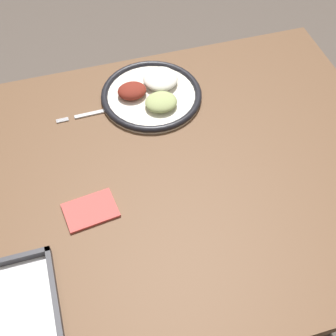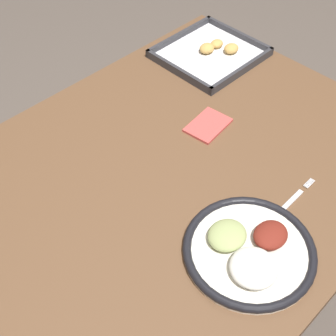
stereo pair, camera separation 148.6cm
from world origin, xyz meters
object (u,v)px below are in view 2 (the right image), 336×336
object	(u,v)px
fork	(289,203)
napkin	(208,125)
baking_tray	(211,53)
dinner_plate	(249,250)

from	to	relation	value
fork	napkin	size ratio (longest dim) A/B	1.40
baking_tray	napkin	xyz separation A→B (m)	(-0.27, -0.23, -0.01)
baking_tray	napkin	world-z (taller)	baking_tray
fork	napkin	xyz separation A→B (m)	(0.07, 0.33, 0.00)
dinner_plate	fork	bearing A→B (deg)	6.12
fork	dinner_plate	bearing A→B (deg)	-174.95
fork	baking_tray	world-z (taller)	baking_tray
dinner_plate	napkin	bearing A→B (deg)	54.21
dinner_plate	baking_tray	distance (m)	0.77
baking_tray	napkin	distance (m)	0.35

